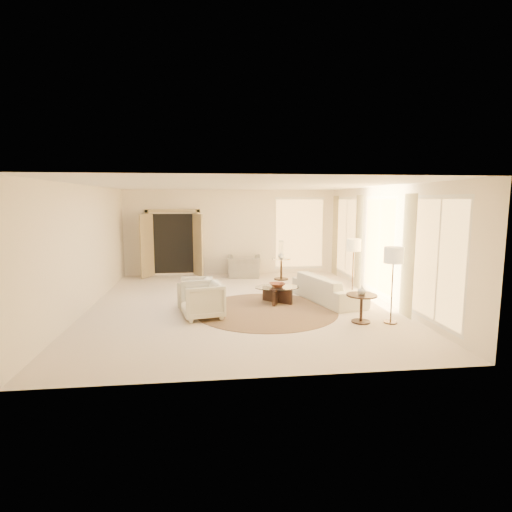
{
  "coord_description": "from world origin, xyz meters",
  "views": [
    {
      "loc": [
        -0.73,
        -9.24,
        2.46
      ],
      "look_at": [
        0.4,
        0.4,
        1.1
      ],
      "focal_mm": 28.0,
      "sensor_mm": 36.0,
      "label": 1
    }
  ],
  "objects": [
    {
      "name": "coffee_table",
      "position": [
        0.87,
        0.03,
        0.25
      ],
      "size": [
        1.3,
        1.3,
        0.39
      ],
      "rotation": [
        0.0,
        0.0,
        0.24
      ],
      "color": "black",
      "rests_on": "room"
    },
    {
      "name": "end_table",
      "position": [
        2.3,
        -1.7,
        0.4
      ],
      "size": [
        0.61,
        0.61,
        0.58
      ],
      "rotation": [
        0.0,
        0.0,
        -0.35
      ],
      "color": "black",
      "rests_on": "room"
    },
    {
      "name": "windows_right",
      "position": [
        3.45,
        0.1,
        1.35
      ],
      "size": [
        0.1,
        6.4,
        2.4
      ],
      "primitive_type": null,
      "color": "#F5BC62",
      "rests_on": "room"
    },
    {
      "name": "room",
      "position": [
        0.0,
        0.0,
        1.4
      ],
      "size": [
        7.04,
        8.04,
        2.83
      ],
      "color": "silver",
      "rests_on": "ground"
    },
    {
      "name": "window_back_corner",
      "position": [
        2.3,
        3.95,
        1.35
      ],
      "size": [
        1.7,
        0.1,
        2.4
      ],
      "primitive_type": null,
      "color": "#F5BC62",
      "rests_on": "room"
    },
    {
      "name": "armchair_right",
      "position": [
        -0.9,
        -1.0,
        0.42
      ],
      "size": [
        0.9,
        0.94,
        0.83
      ],
      "primitive_type": "imported",
      "rotation": [
        0.0,
        0.0,
        -1.37
      ],
      "color": "silver",
      "rests_on": "room"
    },
    {
      "name": "side_table",
      "position": [
        1.48,
        2.84,
        0.41
      ],
      "size": [
        0.58,
        0.58,
        0.67
      ],
      "rotation": [
        0.0,
        0.0,
        -0.33
      ],
      "color": "black",
      "rests_on": "room"
    },
    {
      "name": "sofa",
      "position": [
        2.15,
        0.06,
        0.32
      ],
      "size": [
        1.41,
        2.33,
        0.64
      ],
      "primitive_type": "imported",
      "rotation": [
        0.0,
        0.0,
        1.85
      ],
      "color": "silver",
      "rests_on": "room"
    },
    {
      "name": "french_doors",
      "position": [
        -1.9,
        3.82,
        1.07
      ],
      "size": [
        1.95,
        0.66,
        2.16
      ],
      "color": "tan",
      "rests_on": "room"
    },
    {
      "name": "floor_lamp_far",
      "position": [
        2.88,
        -1.82,
        1.31
      ],
      "size": [
        0.37,
        0.37,
        1.55
      ],
      "rotation": [
        0.0,
        0.0,
        -0.19
      ],
      "color": "black",
      "rests_on": "room"
    },
    {
      "name": "bowl",
      "position": [
        0.87,
        0.03,
        0.44
      ],
      "size": [
        0.41,
        0.41,
        0.09
      ],
      "primitive_type": "imported",
      "rotation": [
        0.0,
        0.0,
        0.1
      ],
      "color": "brown",
      "rests_on": "coffee_table"
    },
    {
      "name": "area_rug",
      "position": [
        0.51,
        -0.62,
        0.01
      ],
      "size": [
        3.83,
        3.83,
        0.01
      ],
      "primitive_type": "cylinder",
      "rotation": [
        0.0,
        0.0,
        0.22
      ],
      "color": "#452F1F",
      "rests_on": "room"
    },
    {
      "name": "accent_chair",
      "position": [
        0.36,
        3.4,
        0.45
      ],
      "size": [
        1.1,
        0.77,
        0.91
      ],
      "primitive_type": "imported",
      "rotation": [
        0.0,
        0.0,
        3.05
      ],
      "color": "gray",
      "rests_on": "room"
    },
    {
      "name": "floor_lamp_near",
      "position": [
        2.9,
        0.44,
        1.27
      ],
      "size": [
        0.36,
        0.36,
        1.49
      ],
      "rotation": [
        0.0,
        0.0,
        0.34
      ],
      "color": "black",
      "rests_on": "room"
    },
    {
      "name": "side_vase",
      "position": [
        1.48,
        2.84,
        0.78
      ],
      "size": [
        0.25,
        0.25,
        0.22
      ],
      "primitive_type": "imported",
      "rotation": [
        0.0,
        0.0,
        0.19
      ],
      "color": "white",
      "rests_on": "side_table"
    },
    {
      "name": "end_vase",
      "position": [
        2.3,
        -1.7,
        0.66
      ],
      "size": [
        0.21,
        0.21,
        0.18
      ],
      "primitive_type": "imported",
      "rotation": [
        0.0,
        0.0,
        0.24
      ],
      "color": "white",
      "rests_on": "end_table"
    },
    {
      "name": "armchair_left",
      "position": [
        -1.07,
        -0.21,
        0.38
      ],
      "size": [
        0.73,
        0.78,
        0.76
      ],
      "primitive_type": "imported",
      "rotation": [
        0.0,
        0.0,
        -1.63
      ],
      "color": "silver",
      "rests_on": "room"
    },
    {
      "name": "curtains_right",
      "position": [
        3.4,
        1.0,
        1.3
      ],
      "size": [
        0.06,
        5.2,
        2.6
      ],
      "primitive_type": null,
      "color": "tan",
      "rests_on": "room"
    }
  ]
}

